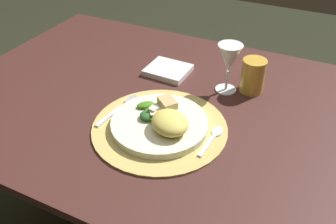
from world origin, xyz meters
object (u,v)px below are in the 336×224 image
(fork, at_px, (115,112))
(napkin, at_px, (168,70))
(dining_table, at_px, (160,131))
(wine_glass, at_px, (229,60))
(dinner_plate, at_px, (160,124))
(amber_tumbler, at_px, (253,76))
(spoon, at_px, (214,135))

(fork, bearing_deg, napkin, 82.80)
(dining_table, height_order, wine_glass, wine_glass)
(dinner_plate, relative_size, amber_tumbler, 2.46)
(dinner_plate, relative_size, wine_glass, 1.69)
(napkin, xyz_separation_m, amber_tumbler, (0.27, 0.01, 0.04))
(spoon, xyz_separation_m, wine_glass, (-0.04, 0.23, 0.10))
(dining_table, relative_size, amber_tumbler, 12.19)
(dining_table, height_order, napkin, napkin)
(dinner_plate, bearing_deg, dining_table, 117.62)
(fork, bearing_deg, amber_tumbler, 42.47)
(napkin, xyz_separation_m, wine_glass, (0.20, -0.02, 0.09))
(dining_table, relative_size, dinner_plate, 4.96)
(spoon, height_order, amber_tumbler, amber_tumbler)
(dinner_plate, height_order, napkin, dinner_plate)
(spoon, relative_size, amber_tumbler, 1.25)
(spoon, bearing_deg, dining_table, 155.19)
(dinner_plate, bearing_deg, fork, 178.99)
(dining_table, height_order, amber_tumbler, amber_tumbler)
(dining_table, bearing_deg, wine_glass, 39.62)
(fork, bearing_deg, dining_table, 56.65)
(amber_tumbler, bearing_deg, fork, -137.53)
(napkin, bearing_deg, fork, -97.20)
(dinner_plate, height_order, amber_tumbler, amber_tumbler)
(spoon, bearing_deg, dinner_plate, -169.90)
(dining_table, bearing_deg, napkin, 106.02)
(wine_glass, bearing_deg, dining_table, -140.38)
(napkin, height_order, wine_glass, wine_glass)
(napkin, relative_size, amber_tumbler, 1.29)
(fork, relative_size, amber_tumbler, 1.67)
(dining_table, distance_m, wine_glass, 0.31)
(dining_table, height_order, fork, fork)
(wine_glass, bearing_deg, dinner_plate, -111.11)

